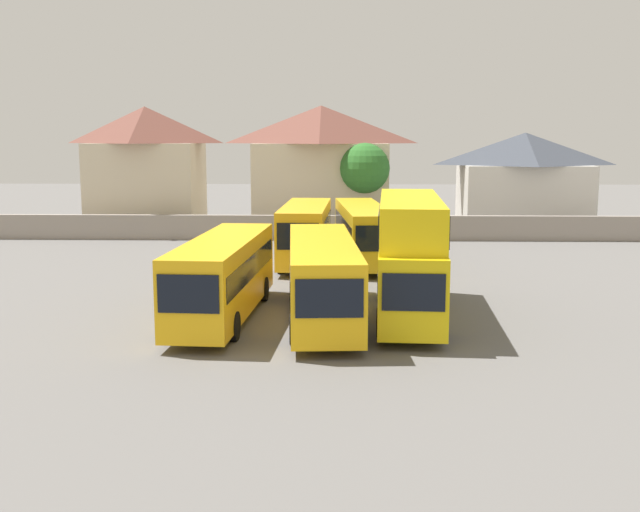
% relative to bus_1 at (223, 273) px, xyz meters
% --- Properties ---
extents(ground, '(140.00, 140.00, 0.00)m').
position_rel_bus_1_xyz_m(ground, '(3.90, 18.08, -1.90)').
color(ground, '#605E5B').
extents(depot_boundary_wall, '(56.00, 0.50, 1.80)m').
position_rel_bus_1_xyz_m(depot_boundary_wall, '(3.90, 23.98, -1.00)').
color(depot_boundary_wall, gray).
rests_on(depot_boundary_wall, ground).
extents(bus_1, '(3.09, 11.35, 3.32)m').
position_rel_bus_1_xyz_m(bus_1, '(0.00, 0.00, 0.00)').
color(bus_1, '#F1B114').
rests_on(bus_1, ground).
extents(bus_2, '(3.35, 12.05, 3.28)m').
position_rel_bus_1_xyz_m(bus_2, '(4.07, -0.13, -0.02)').
color(bus_2, '#EDAF12').
rests_on(bus_2, ground).
extents(bus_3, '(3.12, 10.95, 4.98)m').
position_rel_bus_1_xyz_m(bus_3, '(7.68, 0.50, 0.90)').
color(bus_3, yellow).
rests_on(bus_3, ground).
extents(bus_4, '(2.84, 10.22, 3.49)m').
position_rel_bus_1_xyz_m(bus_4, '(2.76, 13.61, 0.09)').
color(bus_4, yellow).
rests_on(bus_4, ground).
extents(bus_5, '(3.37, 12.03, 3.37)m').
position_rel_bus_1_xyz_m(bus_5, '(6.16, 14.31, 0.03)').
color(bus_5, gold).
rests_on(bus_5, ground).
extents(house_terrace_left, '(8.72, 7.09, 9.74)m').
position_rel_bus_1_xyz_m(house_terrace_left, '(-10.51, 29.28, 3.07)').
color(house_terrace_left, beige).
rests_on(house_terrace_left, ground).
extents(house_terrace_centre, '(10.87, 8.40, 9.83)m').
position_rel_bus_1_xyz_m(house_terrace_centre, '(3.26, 30.26, 3.12)').
color(house_terrace_centre, beige).
rests_on(house_terrace_centre, ground).
extents(house_terrace_right, '(10.29, 6.49, 7.72)m').
position_rel_bus_1_xyz_m(house_terrace_right, '(19.37, 30.35, 2.04)').
color(house_terrace_right, silver).
rests_on(house_terrace_right, ground).
extents(tree_left_of_lot, '(3.77, 3.77, 6.97)m').
position_rel_bus_1_xyz_m(tree_left_of_lot, '(6.61, 26.48, 3.15)').
color(tree_left_of_lot, brown).
rests_on(tree_left_of_lot, ground).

